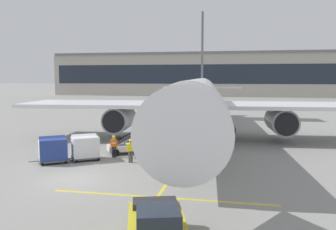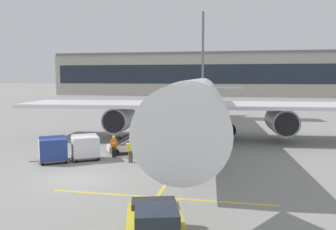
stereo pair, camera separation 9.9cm
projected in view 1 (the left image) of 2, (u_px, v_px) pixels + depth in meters
name	position (u px, v px, depth m)	size (l,w,h in m)	color
ground_plane	(74.00, 180.00, 21.71)	(600.00, 600.00, 0.00)	gray
parked_airplane	(199.00, 100.00, 35.53)	(36.15, 46.53, 15.63)	white
belt_loader	(132.00, 142.00, 29.28)	(5.19, 3.61, 3.17)	silver
baggage_cart_lead	(85.00, 147.00, 26.81)	(2.71, 2.44, 1.91)	#515156
baggage_cart_second	(53.00, 149.00, 25.94)	(2.71, 2.44, 1.91)	#515156
pushback_tug	(157.00, 229.00, 12.73)	(3.24, 4.81, 1.83)	gold
ground_crew_by_loader	(137.00, 146.00, 27.24)	(0.30, 0.57, 1.74)	#514C42
ground_crew_by_carts	(130.00, 149.00, 25.96)	(0.46, 0.43, 1.74)	#514C42
ground_crew_marshaller	(114.00, 145.00, 27.62)	(0.56, 0.32, 1.74)	black
safety_cone_engine_keepout	(141.00, 136.00, 35.69)	(0.62, 0.62, 0.70)	black
safety_cone_wingtip	(117.00, 143.00, 31.91)	(0.58, 0.58, 0.66)	black
apron_guidance_line_lead_in	(196.00, 140.00, 35.19)	(0.20, 110.00, 0.01)	yellow
apron_guidance_line_stop_bar	(161.00, 198.00, 18.45)	(12.00, 0.20, 0.01)	yellow
terminal_building	(225.00, 74.00, 121.98)	(116.51, 20.88, 14.37)	#A8A399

